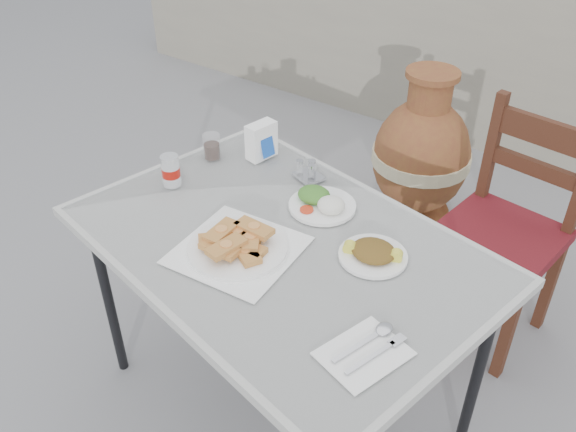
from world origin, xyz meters
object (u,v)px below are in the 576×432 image
Objects in this scene: cafe_table at (280,253)px; salad_rice_plate at (322,202)px; salad_chopped_plate at (373,253)px; terracotta_urn at (421,158)px; cola_glass at (212,148)px; pide_plate at (237,242)px; soda_can at (171,171)px; condiment_caddy at (308,172)px; napkin_holder at (261,141)px; chair at (506,228)px.

salad_rice_plate is at bearing 88.45° from cafe_table.
terracotta_urn is at bearing 108.02° from salad_chopped_plate.
cola_glass reaches higher than salad_rice_plate.
pide_plate is (-0.07, -0.12, 0.09)m from cafe_table.
condiment_caddy is (0.35, 0.31, -0.03)m from soda_can.
salad_rice_plate is at bearing -82.87° from terracotta_urn.
napkin_holder reaches higher than cafe_table.
salad_rice_plate is at bearing 21.34° from soda_can.
condiment_caddy is at bearing 41.54° from soda_can.
salad_chopped_plate is at bearing -13.34° from napkin_holder.
salad_chopped_plate is at bearing 4.87° from soda_can.
condiment_caddy is (-0.13, 0.34, 0.08)m from cafe_table.
salad_rice_plate is at bearing -3.40° from cola_glass.
cafe_table is 6.40× the size of salad_rice_plate.
chair reaches higher than salad_chopped_plate.
chair is (0.94, 0.61, -0.32)m from cola_glass.
napkin_holder is 1.09m from terracotta_urn.
pide_plate is at bearing -87.43° from terracotta_urn.
chair is (0.93, 0.83, -0.33)m from soda_can.
chair is at bearing 62.10° from pide_plate.
cafe_table is 1.68× the size of terracotta_urn.
napkin_holder is at bearing 37.87° from cola_glass.
chair reaches higher than cafe_table.
soda_can reaches higher than condiment_caddy.
soda_can is at bearing 176.63° from cafe_table.
chair is at bearing -39.39° from terracotta_urn.
salad_rice_plate is 1.64× the size of napkin_holder.
salad_rice_plate is at bearing 154.35° from salad_chopped_plate.
pide_plate is at bearing -49.11° from napkin_holder.
napkin_holder is (0.14, 0.11, 0.03)m from cola_glass.
cola_glass is 0.38m from condiment_caddy.
cola_glass reaches higher than pide_plate.
condiment_caddy is 0.14× the size of terracotta_urn.
cola_glass is at bearing 153.38° from cafe_table.
pide_plate is 0.56m from napkin_holder.
cola_glass is 0.18m from napkin_holder.
chair is at bearing 41.80° from condiment_caddy.
terracotta_urn is (-0.58, 0.47, -0.11)m from chair.
condiment_caddy is (-0.40, 0.25, 0.01)m from salad_chopped_plate.
soda_can is 0.13× the size of terracotta_urn.
cola_glass is at bearing 93.77° from soda_can.
soda_can is 0.22m from cola_glass.
cafe_table is at bearing -26.62° from cola_glass.
salad_rice_plate is (0.01, 0.22, 0.07)m from cafe_table.
condiment_caddy is at bearing 138.66° from salad_rice_plate.
terracotta_urn reaches higher than cafe_table.
terracotta_urn is at bearing 74.99° from soda_can.
soda_can is at bearing -158.66° from salad_rice_plate.
cafe_table is 0.56m from cola_glass.
terracotta_urn is at bearing 90.12° from condiment_caddy.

